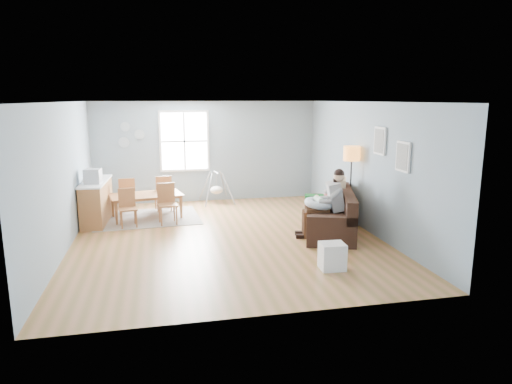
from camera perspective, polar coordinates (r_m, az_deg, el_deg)
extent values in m
cube|color=olive|center=(9.34, -3.73, -5.87)|extent=(8.40, 9.40, 0.08)
cube|color=silver|center=(8.92, -3.99, 13.11)|extent=(8.40, 9.40, 0.60)
cube|color=#819BA9|center=(13.62, -6.66, 5.56)|extent=(8.40, 0.08, 3.90)
cube|color=#819BA9|center=(4.57, 4.60, -6.39)|extent=(8.40, 0.08, 3.90)
cube|color=#819BA9|center=(10.45, 19.40, 3.18)|extent=(0.08, 9.40, 3.90)
cube|color=white|center=(12.36, -8.95, 6.30)|extent=(1.32, 0.06, 1.62)
cube|color=white|center=(12.33, -8.94, 6.28)|extent=(1.20, 0.02, 1.50)
cube|color=white|center=(12.32, -8.94, 6.28)|extent=(1.20, 0.03, 0.04)
cube|color=white|center=(12.32, -8.94, 6.28)|extent=(0.04, 0.03, 1.50)
cube|color=white|center=(8.52, 17.92, 4.22)|extent=(0.04, 0.44, 0.54)
cube|color=slate|center=(8.50, 17.77, 4.22)|extent=(0.01, 0.36, 0.46)
cube|color=white|center=(9.28, 15.24, 6.18)|extent=(0.04, 0.44, 0.54)
cube|color=slate|center=(9.27, 15.10, 6.18)|extent=(0.01, 0.36, 0.46)
cylinder|color=#A5BAC6|center=(12.34, -16.04, 7.85)|extent=(0.24, 0.02, 0.24)
cylinder|color=#A5BAC6|center=(12.34, -14.36, 7.00)|extent=(0.26, 0.02, 0.26)
cylinder|color=#A5BAC6|center=(12.38, -16.17, 5.99)|extent=(0.28, 0.02, 0.28)
cube|color=black|center=(9.70, 9.13, -3.75)|extent=(1.58, 2.37, 0.44)
cube|color=black|center=(9.62, 11.39, -1.24)|extent=(0.89, 2.14, 0.45)
cube|color=black|center=(8.66, 9.49, -3.55)|extent=(0.96, 0.49, 0.17)
cube|color=black|center=(10.59, 8.95, -0.76)|extent=(0.96, 0.49, 0.17)
cube|color=#166221|center=(10.32, 8.90, -0.85)|extent=(1.22, 1.14, 0.04)
cube|color=#C6B897|center=(10.14, 10.74, 0.23)|extent=(0.34, 0.53, 0.51)
cube|color=gray|center=(9.27, 9.88, -0.52)|extent=(0.44, 0.51, 0.60)
sphere|color=#D8A984|center=(9.20, 10.34, 1.93)|extent=(0.22, 0.22, 0.22)
sphere|color=black|center=(9.20, 10.35, 2.21)|extent=(0.21, 0.21, 0.21)
cylinder|color=#392215|center=(9.17, 7.70, -2.39)|extent=(0.49, 0.25, 0.16)
cylinder|color=#392215|center=(9.38, 7.53, -2.06)|extent=(0.49, 0.25, 0.16)
cylinder|color=#392215|center=(9.21, 6.29, -4.15)|extent=(0.13, 0.13, 0.54)
cylinder|color=#392215|center=(9.43, 6.14, -3.79)|extent=(0.13, 0.13, 0.54)
cube|color=black|center=(9.27, 5.76, -5.53)|extent=(0.26, 0.15, 0.08)
cube|color=black|center=(9.48, 5.63, -5.14)|extent=(0.26, 0.15, 0.08)
torus|color=silver|center=(9.27, 7.83, -1.43)|extent=(0.78, 0.78, 0.24)
cylinder|color=silver|center=(9.25, 7.84, -1.00)|extent=(0.13, 0.30, 0.13)
sphere|color=#D8A984|center=(9.41, 7.60, -0.66)|extent=(0.11, 0.11, 0.11)
cube|color=white|center=(9.77, 9.45, -0.62)|extent=(0.31, 0.33, 0.36)
sphere|color=#D8A984|center=(9.72, 9.67, 0.80)|extent=(0.17, 0.17, 0.17)
sphere|color=black|center=(9.72, 9.68, 0.97)|extent=(0.16, 0.16, 0.16)
cylinder|color=#E63875|center=(9.76, 8.00, -1.55)|extent=(0.31, 0.21, 0.09)
cylinder|color=#E63875|center=(9.89, 8.07, -1.37)|extent=(0.31, 0.21, 0.09)
cylinder|color=#E63875|center=(9.81, 7.16, -2.47)|extent=(0.08, 0.08, 0.30)
cylinder|color=#E63875|center=(9.94, 7.25, -2.28)|extent=(0.08, 0.08, 0.30)
cylinder|color=black|center=(10.37, 11.53, -3.98)|extent=(0.31, 0.31, 0.03)
cylinder|color=black|center=(10.20, 11.70, 0.11)|extent=(0.03, 0.03, 1.55)
cylinder|color=orange|center=(10.07, 11.89, 4.74)|extent=(0.35, 0.35, 0.31)
cube|color=white|center=(7.67, 9.51, -7.92)|extent=(0.42, 0.37, 0.44)
cube|color=black|center=(7.61, 8.24, -8.01)|extent=(0.05, 0.30, 0.35)
cube|color=gray|center=(11.05, -13.41, -3.17)|extent=(2.48, 1.95, 0.01)
imported|color=brown|center=(10.98, -13.47, -1.76)|extent=(1.76, 1.20, 0.57)
cube|color=brown|center=(10.30, -15.71, -2.06)|extent=(0.43, 0.43, 0.04)
cube|color=brown|center=(10.42, -15.87, -0.65)|extent=(0.36, 0.09, 0.41)
cylinder|color=brown|center=(10.19, -16.42, -3.42)|extent=(0.04, 0.04, 0.41)
cylinder|color=brown|center=(10.22, -14.71, -3.29)|extent=(0.04, 0.04, 0.41)
cylinder|color=brown|center=(10.49, -16.56, -3.01)|extent=(0.04, 0.04, 0.41)
cylinder|color=brown|center=(10.51, -14.90, -2.89)|extent=(0.04, 0.04, 0.41)
cube|color=brown|center=(10.33, -10.99, -1.61)|extent=(0.46, 0.46, 0.04)
cube|color=brown|center=(10.45, -11.18, -0.08)|extent=(0.39, 0.08, 0.45)
cylinder|color=brown|center=(10.20, -11.74, -3.08)|extent=(0.04, 0.04, 0.44)
cylinder|color=brown|center=(10.24, -9.89, -2.95)|extent=(0.04, 0.04, 0.44)
cylinder|color=brown|center=(10.52, -11.97, -2.64)|extent=(0.04, 0.04, 0.44)
cylinder|color=brown|center=(10.56, -10.18, -2.51)|extent=(0.04, 0.04, 0.44)
cube|color=brown|center=(11.59, -15.76, -0.44)|extent=(0.42, 0.42, 0.04)
cube|color=brown|center=(11.37, -15.83, 0.55)|extent=(0.38, 0.06, 0.44)
cylinder|color=brown|center=(11.80, -14.90, -1.27)|extent=(0.04, 0.04, 0.43)
cylinder|color=brown|center=(11.80, -16.48, -1.35)|extent=(0.04, 0.04, 0.43)
cylinder|color=brown|center=(11.48, -14.90, -1.62)|extent=(0.04, 0.04, 0.43)
cylinder|color=brown|center=(11.49, -16.52, -1.70)|extent=(0.04, 0.04, 0.43)
cube|color=brown|center=(11.62, -11.56, -0.18)|extent=(0.47, 0.47, 0.04)
cube|color=brown|center=(11.39, -11.45, 0.84)|extent=(0.39, 0.10, 0.45)
cylinder|color=brown|center=(11.85, -10.86, -1.01)|extent=(0.04, 0.04, 0.44)
cylinder|color=brown|center=(11.80, -12.44, -1.13)|extent=(0.04, 0.04, 0.44)
cylinder|color=brown|center=(11.53, -10.57, -1.34)|extent=(0.04, 0.04, 0.44)
cylinder|color=brown|center=(11.48, -12.19, -1.47)|extent=(0.04, 0.04, 0.44)
cube|color=brown|center=(10.94, -19.30, -1.20)|extent=(0.54, 1.69, 0.93)
cube|color=white|center=(10.85, -19.46, 1.24)|extent=(0.58, 1.73, 0.04)
cube|color=#A8A8AD|center=(10.50, -19.73, 1.88)|extent=(0.37, 0.35, 0.32)
cube|color=black|center=(10.54, -20.56, 1.86)|extent=(0.05, 0.26, 0.22)
cylinder|color=#A8A8AD|center=(12.16, -4.99, 2.46)|extent=(0.09, 0.48, 0.04)
ellipsoid|color=beige|center=(12.25, -4.96, 0.26)|extent=(0.34, 0.34, 0.21)
cylinder|color=#A8A8AD|center=(12.20, -4.97, 1.35)|extent=(0.01, 0.01, 0.38)
cylinder|color=#A8A8AD|center=(11.92, -5.90, 0.25)|extent=(0.27, 0.34, 0.84)
cylinder|color=#A8A8AD|center=(12.05, -3.43, 0.41)|extent=(0.33, 0.28, 0.84)
cylinder|color=#A8A8AD|center=(12.43, -6.45, 0.71)|extent=(0.33, 0.28, 0.84)
cylinder|color=#A8A8AD|center=(12.55, -4.06, 0.86)|extent=(0.27, 0.34, 0.84)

